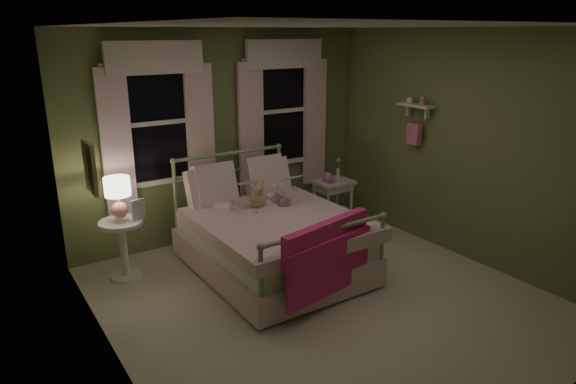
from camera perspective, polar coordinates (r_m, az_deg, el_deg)
room_shell at (r=4.77m, az=4.22°, el=2.14°), size 4.20×4.20×4.20m
bed at (r=5.68m, az=-1.95°, el=-5.05°), size 1.58×2.04×1.18m
pink_throw at (r=4.81m, az=4.48°, el=-6.46°), size 1.10×0.35×0.71m
child_left at (r=5.71m, az=-6.62°, el=1.18°), size 0.34×0.28×0.80m
child_right at (r=5.98m, az=-1.83°, el=1.63°), size 0.38×0.31×0.72m
book_left at (r=5.49m, az=-5.43°, el=0.50°), size 0.23×0.17×0.26m
book_right at (r=5.78m, az=-0.52°, el=0.99°), size 0.20×0.12×0.26m
teddy_bear at (r=5.75m, az=-3.36°, el=-0.45°), size 0.23×0.19×0.31m
nightstand_left at (r=5.76m, az=-17.88°, el=-5.23°), size 0.46×0.46×0.65m
table_lamp at (r=5.58m, az=-18.38°, el=-0.15°), size 0.27×0.27×0.45m
book_nightstand at (r=5.62m, az=-16.90°, el=-3.06°), size 0.21×0.26×0.02m
nightstand_right at (r=6.90m, az=5.03°, el=0.48°), size 0.50×0.40×0.64m
pink_toy at (r=6.79m, az=4.43°, el=1.61°), size 0.14×0.19×0.14m
bud_vase at (r=6.94m, az=5.60°, el=2.63°), size 0.06×0.06×0.28m
window_left at (r=6.07m, az=-14.22°, el=8.07°), size 1.34×0.13×1.96m
window_right at (r=6.82m, az=-0.49°, el=9.57°), size 1.34×0.13×1.96m
wall_shelf at (r=6.49m, az=13.92°, el=7.79°), size 0.15×0.50×0.60m
framed_picture at (r=4.45m, az=-21.14°, el=2.54°), size 0.03×0.32×0.42m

